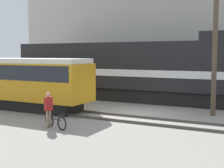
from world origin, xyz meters
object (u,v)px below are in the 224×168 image
(freight_locomotive, at_px, (125,70))
(streetcar, at_px, (9,79))
(bicycle, at_px, (56,122))
(person, at_px, (48,106))
(utility_pole_left, at_px, (215,51))

(freight_locomotive, distance_m, streetcar, 8.57)
(bicycle, distance_m, person, 0.82)
(freight_locomotive, bearing_deg, person, -86.19)
(streetcar, distance_m, person, 7.01)
(bicycle, bearing_deg, streetcar, 151.91)
(freight_locomotive, bearing_deg, streetcar, -128.80)
(person, bearing_deg, streetcar, 150.18)
(bicycle, bearing_deg, person, -175.04)
(freight_locomotive, xyz_separation_m, person, (0.67, -10.13, -1.28))
(streetcar, distance_m, utility_pole_left, 13.12)
(bicycle, height_order, utility_pole_left, utility_pole_left)
(person, xyz_separation_m, utility_pole_left, (6.52, 6.80, 2.67))
(bicycle, relative_size, utility_pole_left, 0.22)
(streetcar, height_order, person, streetcar)
(freight_locomotive, distance_m, utility_pole_left, 8.05)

